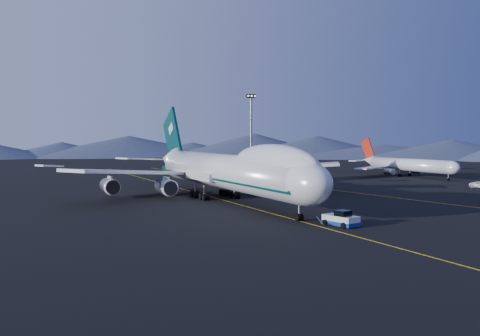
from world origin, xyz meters
name	(u,v)px	position (x,y,z in m)	size (l,w,h in m)	color
ground	(226,201)	(0.00, 0.00, 0.00)	(500.00, 500.00, 0.00)	black
taxiway_line_main	(226,201)	(0.00, 0.00, 0.01)	(0.25, 220.00, 0.01)	#E6B50D
taxiway_line_side	(328,189)	(30.00, 10.00, 0.01)	(0.25, 200.00, 0.01)	#E6B50D
boeing_747	(226,170)	(0.00, 0.03, 5.81)	(59.62, 72.43, 19.37)	silver
pushback_tug	(341,221)	(3.00, -32.46, 0.70)	(3.74, 5.51, 2.21)	silver
second_jet	(406,165)	(74.23, 33.08, 3.59)	(36.94, 41.74, 11.88)	silver
floodlight_mast	(251,134)	(35.00, 59.96, 12.94)	(3.15, 2.37, 25.53)	black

